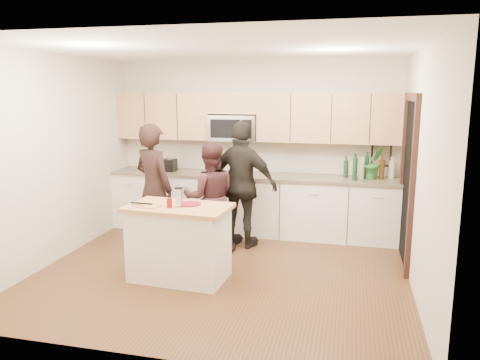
% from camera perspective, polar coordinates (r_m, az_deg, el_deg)
% --- Properties ---
extents(floor, '(4.50, 4.50, 0.00)m').
position_cam_1_polar(floor, '(5.98, -2.16, -11.03)').
color(floor, '#50351B').
rests_on(floor, ground).
extents(room_shell, '(4.52, 4.02, 2.71)m').
position_cam_1_polar(room_shell, '(5.57, -2.28, 5.73)').
color(room_shell, beige).
rests_on(room_shell, ground).
extents(back_cabinetry, '(4.50, 0.66, 0.94)m').
position_cam_1_polar(back_cabinetry, '(7.40, 1.35, -2.87)').
color(back_cabinetry, silver).
rests_on(back_cabinetry, ground).
extents(upper_cabinetry, '(4.50, 0.33, 0.75)m').
position_cam_1_polar(upper_cabinetry, '(7.33, 1.90, 7.85)').
color(upper_cabinetry, tan).
rests_on(upper_cabinetry, ground).
extents(microwave, '(0.76, 0.41, 0.40)m').
position_cam_1_polar(microwave, '(7.38, -0.79, 6.38)').
color(microwave, silver).
rests_on(microwave, ground).
extents(doorway, '(0.06, 1.25, 2.20)m').
position_cam_1_polar(doorway, '(6.37, 19.81, 0.54)').
color(doorway, black).
rests_on(doorway, ground).
extents(framed_picture, '(0.30, 0.03, 0.38)m').
position_cam_1_polar(framed_picture, '(7.39, 16.84, 3.04)').
color(framed_picture, black).
rests_on(framed_picture, ground).
extents(dish_towel, '(0.34, 0.60, 0.48)m').
position_cam_1_polar(dish_towel, '(7.41, -6.15, -0.30)').
color(dish_towel, white).
rests_on(dish_towel, ground).
extents(island, '(1.24, 0.78, 0.90)m').
position_cam_1_polar(island, '(5.66, -7.42, -7.51)').
color(island, silver).
rests_on(island, ground).
extents(red_plate, '(0.27, 0.27, 0.02)m').
position_cam_1_polar(red_plate, '(5.57, -6.12, -2.91)').
color(red_plate, maroon).
rests_on(red_plate, island).
extents(box_grater, '(0.08, 0.05, 0.22)m').
position_cam_1_polar(box_grater, '(5.44, -7.48, -1.98)').
color(box_grater, silver).
rests_on(box_grater, red_plate).
extents(drink_glass, '(0.06, 0.06, 0.11)m').
position_cam_1_polar(drink_glass, '(5.45, -8.61, -2.78)').
color(drink_glass, '#650B0B').
rests_on(drink_glass, island).
extents(cutting_board, '(0.25, 0.20, 0.02)m').
position_cam_1_polar(cutting_board, '(5.52, -11.00, -3.17)').
color(cutting_board, '#AB7F47').
rests_on(cutting_board, island).
extents(tongs, '(0.28, 0.05, 0.02)m').
position_cam_1_polar(tongs, '(5.62, -11.90, -2.80)').
color(tongs, black).
rests_on(tongs, cutting_board).
extents(knife, '(0.19, 0.04, 0.01)m').
position_cam_1_polar(knife, '(5.54, -12.35, -3.06)').
color(knife, silver).
rests_on(knife, cutting_board).
extents(toaster, '(0.32, 0.21, 0.20)m').
position_cam_1_polar(toaster, '(7.68, -9.00, 1.82)').
color(toaster, black).
rests_on(toaster, back_cabinetry).
extents(bottle_cluster, '(0.74, 0.37, 0.40)m').
position_cam_1_polar(bottle_cluster, '(7.15, 15.47, 1.52)').
color(bottle_cluster, '#103219').
rests_on(bottle_cluster, back_cabinetry).
extents(orchid, '(0.34, 0.32, 0.50)m').
position_cam_1_polar(orchid, '(7.14, 16.01, 2.07)').
color(orchid, '#317B33').
rests_on(orchid, back_cabinetry).
extents(woman_left, '(0.77, 0.66, 1.79)m').
position_cam_1_polar(woman_left, '(6.62, -10.47, -0.94)').
color(woman_left, black).
rests_on(woman_left, ground).
extents(woman_center, '(0.90, 0.80, 1.54)m').
position_cam_1_polar(woman_center, '(6.50, -3.70, -2.12)').
color(woman_center, '#32191B').
rests_on(woman_center, ground).
extents(woman_right, '(1.14, 0.69, 1.81)m').
position_cam_1_polar(woman_right, '(6.64, 0.28, -0.62)').
color(woman_right, black).
rests_on(woman_right, ground).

